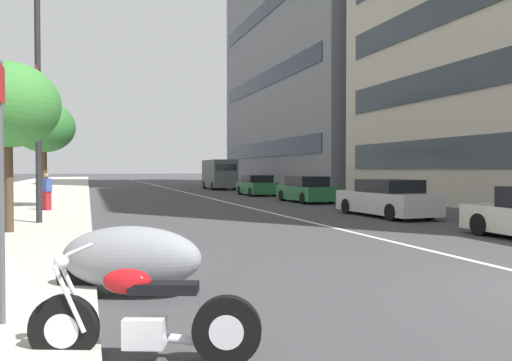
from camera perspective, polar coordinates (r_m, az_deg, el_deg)
sidewalk_right_plaza at (r=35.52m, az=-25.67°, el=-1.67°), size 160.00×9.13×0.15m
lane_centre_stripe at (r=40.90m, az=-8.18°, el=-1.28°), size 110.00×0.16×0.01m
motorcycle_by_sign_pole at (r=5.04m, az=-12.67°, el=-15.08°), size 0.93×2.10×1.10m
motorcycle_second_in_row at (r=7.59m, az=-14.04°, el=-8.50°), size 1.59×2.21×1.02m
car_far_down_avenue at (r=20.14m, az=14.51°, el=-2.05°), size 4.68×1.94×1.43m
car_following_behind at (r=28.10m, az=5.66°, el=-1.06°), size 4.49×1.89×1.44m
car_mid_block_traffic at (r=35.10m, az=0.06°, el=-0.60°), size 4.26×1.91×1.41m
delivery_van_ahead at (r=45.65m, az=-4.17°, el=0.77°), size 5.57×2.30×2.65m
parking_sign_by_curb at (r=6.14m, az=-26.81°, el=1.27°), size 0.32×0.06×2.86m
street_lamp_with_banners at (r=17.56m, az=-22.37°, el=11.84°), size 1.26×2.29×8.31m
street_tree_near_plaza_corner at (r=15.13m, az=-26.20°, el=7.64°), size 2.69×2.69×4.55m
street_tree_far_plaza at (r=24.53m, az=-22.81°, el=5.58°), size 2.68×2.68×4.72m
pedestrian_on_plaza at (r=22.42m, az=-22.56°, el=-1.19°), size 0.48×0.44×1.51m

